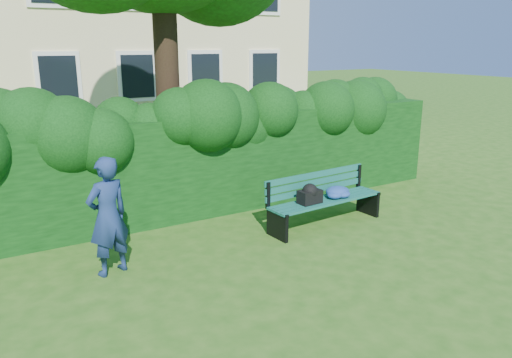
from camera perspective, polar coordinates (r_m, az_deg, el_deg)
ground at (r=7.73m, az=2.31°, el=-7.82°), size 80.00×80.00×0.00m
hedge at (r=9.28m, az=-5.10°, el=1.94°), size 10.00×1.00×1.80m
park_bench at (r=8.58m, az=7.85°, el=-2.03°), size 2.21×0.70×0.89m
man_reading at (r=6.91m, az=-16.57°, el=-4.12°), size 0.68×0.55×1.63m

